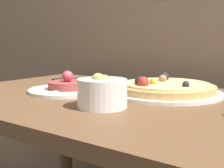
# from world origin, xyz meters

# --- Properties ---
(dining_table) EXTENTS (1.15, 0.72, 0.75)m
(dining_table) POSITION_xyz_m (0.00, 0.36, 0.64)
(dining_table) COLOR brown
(dining_table) RESTS_ON ground_plane
(pizza_plate) EXTENTS (0.35, 0.35, 0.06)m
(pizza_plate) POSITION_xyz_m (0.10, 0.49, 0.77)
(pizza_plate) COLOR white
(pizza_plate) RESTS_ON dining_table
(tartare_plate) EXTENTS (0.26, 0.26, 0.07)m
(tartare_plate) POSITION_xyz_m (-0.19, 0.35, 0.77)
(tartare_plate) COLOR white
(tartare_plate) RESTS_ON dining_table
(small_bowl) EXTENTS (0.13, 0.13, 0.09)m
(small_bowl) POSITION_xyz_m (0.05, 0.23, 0.79)
(small_bowl) COLOR white
(small_bowl) RESTS_ON dining_table
(napkin) EXTENTS (0.13, 0.09, 0.01)m
(napkin) POSITION_xyz_m (-0.37, 0.54, 0.76)
(napkin) COLOR black
(napkin) RESTS_ON dining_table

